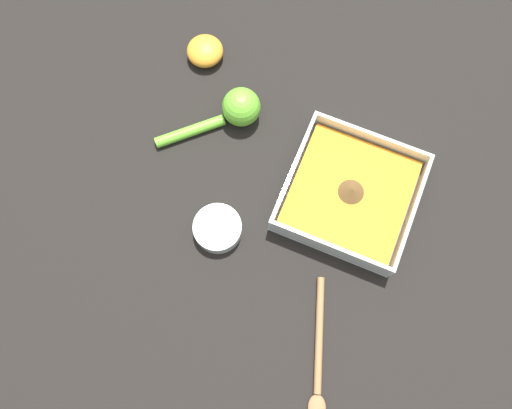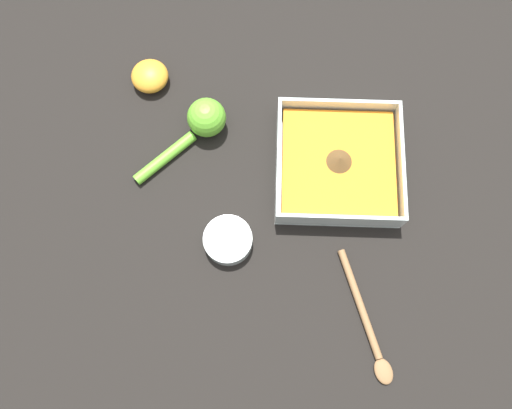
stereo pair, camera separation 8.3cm
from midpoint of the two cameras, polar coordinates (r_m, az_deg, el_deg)
The scene contains 6 objects.
ground_plane at distance 0.87m, azimuth 11.94°, elevation -1.37°, with size 4.00×4.00×0.00m, color black.
square_dish at distance 0.87m, azimuth 13.31°, elevation 0.66°, with size 0.21×0.21×0.05m.
spice_bowl at distance 0.83m, azimuth -1.60°, elevation -3.27°, with size 0.08×0.08×0.03m.
lemon_squeezer at distance 0.89m, azimuth 0.20°, elevation 10.29°, with size 0.15×0.16×0.07m.
lemon_half at distance 0.96m, azimuth -3.34°, elevation 16.74°, with size 0.07×0.07×0.04m.
wooden_spoon at distance 0.83m, azimuth 10.09°, elevation -17.17°, with size 0.21×0.09×0.01m.
Camera 1 is at (0.26, -0.04, 0.82)m, focal length 35.00 mm.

